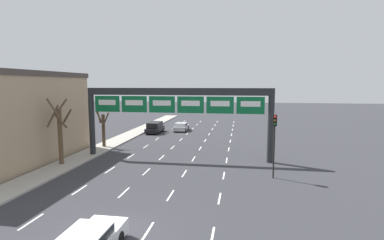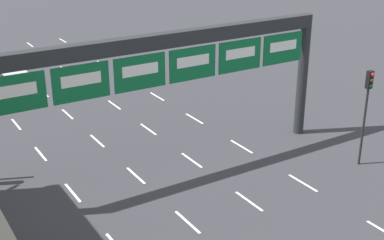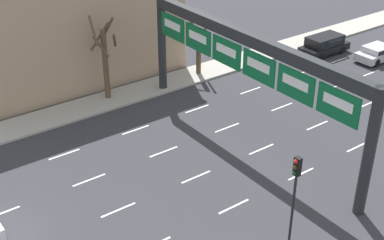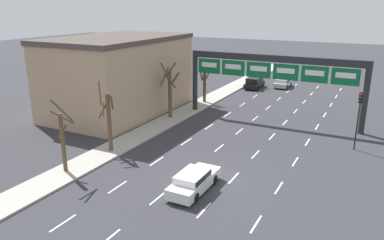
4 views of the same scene
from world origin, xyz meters
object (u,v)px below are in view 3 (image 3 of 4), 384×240
Objects in this scene: sign_gantry at (246,58)px; tree_bare_furthest at (198,46)px; suv_black at (324,44)px; traffic_light_near_gantry at (295,186)px; tree_bare_closest at (105,57)px; car_silver at (378,52)px.

sign_gantry is 10.77m from tree_bare_furthest.
sign_gantry is 4.04× the size of suv_black.
tree_bare_closest reaches higher than traffic_light_near_gantry.
tree_bare_closest is at bearing -157.83° from sign_gantry.
tree_bare_furthest is (-6.53, -14.01, 1.72)m from car_silver.
traffic_light_near_gantry is (15.60, -20.01, 2.68)m from suv_black.
sign_gantry reaches higher than car_silver.
suv_black is 1.00× the size of tree_bare_furthest.
car_silver is (3.63, 2.56, -0.21)m from suv_black.
sign_gantry is 17.22m from suv_black.
sign_gantry reaches higher than tree_bare_furthest.
tree_bare_furthest is at bearing -104.21° from suv_black.
car_silver is at bearing 72.40° from tree_bare_closest.
traffic_light_near_gantry is at bearing -62.07° from car_silver.
suv_black reaches higher than car_silver.
tree_bare_closest reaches higher than car_silver.
car_silver is (-3.10, 17.74, -4.77)m from sign_gantry.
traffic_light_near_gantry is 1.09× the size of tree_bare_furthest.
tree_bare_furthest reaches higher than car_silver.
car_silver is at bearing 65.01° from tree_bare_furthest.
suv_black is 0.91× the size of traffic_light_near_gantry.
tree_bare_furthest is (-2.90, -11.44, 1.50)m from suv_black.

